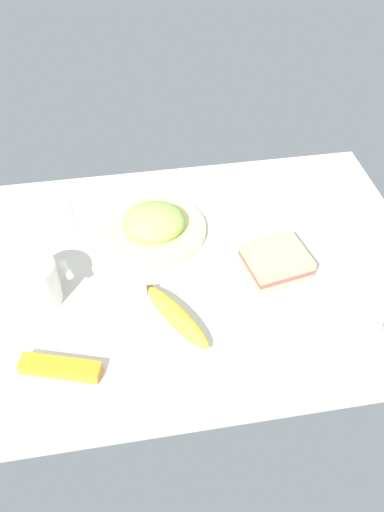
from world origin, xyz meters
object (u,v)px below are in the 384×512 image
spoon (325,196)px  snack_bar (60,368)px  plate_of_food (154,225)px  coffee_mug_black (32,283)px  sandwich_main (276,262)px  banana (177,316)px  paper_napkin (43,221)px

spoon → snack_bar: bearing=-148.1°
spoon → plate_of_food: bearing=-172.6°
coffee_mug_black → plate_of_food: bearing=32.2°
coffee_mug_black → snack_bar: coffee_mug_black is taller
sandwich_main → banana: sandwich_main is taller
coffee_mug_black → sandwich_main: size_ratio=0.93×
coffee_mug_black → banana: 25.99cm
sandwich_main → paper_napkin: size_ratio=1.03×
sandwich_main → banana: (-20.23, -9.41, -0.47)cm
sandwich_main → spoon: sandwich_main is taller
paper_napkin → plate_of_food: bearing=-16.9°
spoon → snack_bar: (-56.90, -35.35, 0.62)cm
coffee_mug_black → sandwich_main: coffee_mug_black is taller
paper_napkin → banana: bearing=-52.0°
coffee_mug_black → sandwich_main: bearing=0.1°
plate_of_food → spoon: bearing=7.4°
spoon → paper_napkin: spoon is taller
plate_of_food → coffee_mug_black: (-22.94, -14.42, 2.58)cm
plate_of_food → paper_napkin: size_ratio=1.71×
snack_bar → spoon: bearing=49.7°
sandwich_main → spoon: (16.96, 19.34, -1.82)cm
plate_of_food → coffee_mug_black: coffee_mug_black is taller
plate_of_food → banana: 23.77cm
spoon → paper_napkin: size_ratio=0.85×
plate_of_food → snack_bar: 35.56cm
plate_of_food → paper_napkin: (-22.75, 6.91, -1.76)cm
spoon → snack_bar: snack_bar is taller
coffee_mug_black → banana: size_ratio=0.73×
sandwich_main → snack_bar: size_ratio=0.97×
paper_napkin → coffee_mug_black: bearing=-90.5°
coffee_mug_black → sandwich_main: (44.34, 0.09, -2.28)cm
plate_of_food → spoon: plate_of_food is taller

